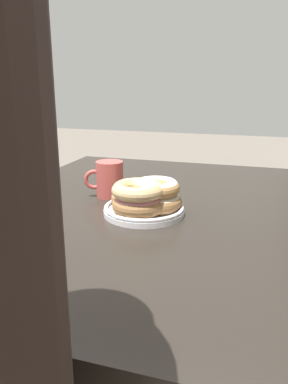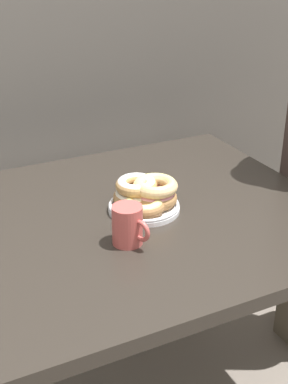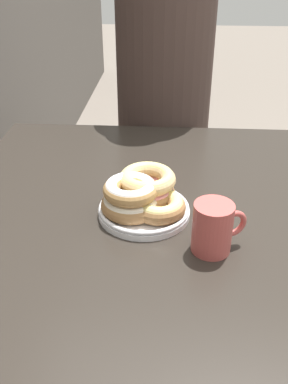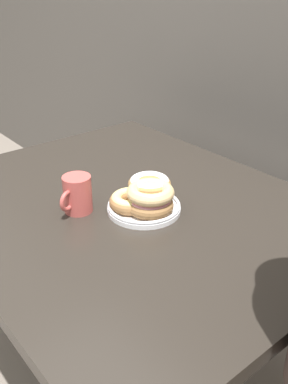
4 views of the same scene
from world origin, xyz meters
name	(u,v)px [view 3 (image 3 of 4)]	position (x,y,z in m)	size (l,w,h in m)	color
dining_table	(144,257)	(0.00, 0.40, 0.67)	(1.20, 0.96, 0.74)	#28231E
donut_plate	(143,197)	(0.07, 0.41, 0.78)	(0.23, 0.24, 0.09)	white
coffee_mug	(214,227)	(-0.05, 0.26, 0.79)	(0.08, 0.11, 0.11)	#B74C47
person_figure	(164,108)	(0.79, 0.37, 0.74)	(0.38, 0.34, 1.38)	brown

